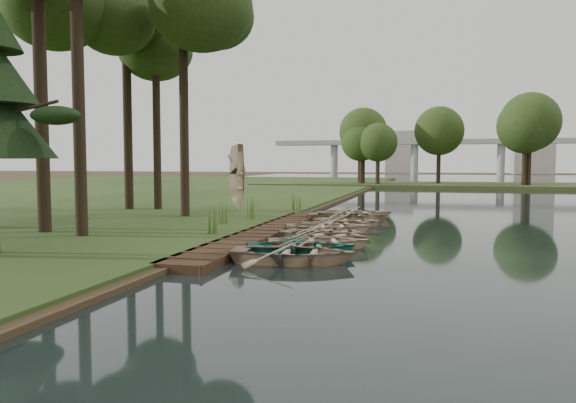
% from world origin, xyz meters
% --- Properties ---
extents(ground, '(300.00, 300.00, 0.00)m').
position_xyz_m(ground, '(0.00, 0.00, 0.00)').
color(ground, '#3D2F1D').
extents(boardwalk, '(1.60, 16.00, 0.30)m').
position_xyz_m(boardwalk, '(-1.60, 0.00, 0.15)').
color(boardwalk, '#342214').
rests_on(boardwalk, ground).
extents(peninsula, '(50.00, 14.00, 0.45)m').
position_xyz_m(peninsula, '(8.00, 50.00, 0.23)').
color(peninsula, '#3A451F').
rests_on(peninsula, ground).
extents(far_trees, '(45.60, 5.60, 8.80)m').
position_xyz_m(far_trees, '(4.67, 50.00, 6.43)').
color(far_trees, black).
rests_on(far_trees, peninsula).
extents(bridge, '(95.90, 4.00, 8.60)m').
position_xyz_m(bridge, '(12.31, 120.00, 7.08)').
color(bridge, '#A5A5A0').
rests_on(bridge, ground).
extents(building_a, '(10.00, 8.00, 18.00)m').
position_xyz_m(building_a, '(30.00, 140.00, 9.00)').
color(building_a, '#A5A5A0').
rests_on(building_a, ground).
extents(building_b, '(8.00, 8.00, 12.00)m').
position_xyz_m(building_b, '(-5.00, 145.00, 6.00)').
color(building_b, '#A5A5A0').
rests_on(building_b, ground).
extents(rowboat_0, '(3.91, 2.96, 0.76)m').
position_xyz_m(rowboat_0, '(1.06, -5.62, 0.43)').
color(rowboat_0, '#C8B191').
rests_on(rowboat_0, water).
extents(rowboat_1, '(4.05, 3.35, 0.73)m').
position_xyz_m(rowboat_1, '(0.99, -4.30, 0.41)').
color(rowboat_1, '#2D7D6C').
rests_on(rowboat_1, water).
extents(rowboat_2, '(4.03, 3.36, 0.72)m').
position_xyz_m(rowboat_2, '(1.29, -3.01, 0.41)').
color(rowboat_2, '#C8B191').
rests_on(rowboat_2, water).
extents(rowboat_3, '(4.16, 3.53, 0.73)m').
position_xyz_m(rowboat_3, '(1.13, -1.28, 0.42)').
color(rowboat_3, '#C8B191').
rests_on(rowboat_3, water).
extents(rowboat_4, '(4.16, 3.64, 0.72)m').
position_xyz_m(rowboat_4, '(1.01, -0.13, 0.41)').
color(rowboat_4, '#C8B191').
rests_on(rowboat_4, water).
extents(rowboat_5, '(4.08, 3.33, 0.74)m').
position_xyz_m(rowboat_5, '(0.83, 1.30, 0.42)').
color(rowboat_5, '#C8B191').
rests_on(rowboat_5, water).
extents(rowboat_6, '(3.63, 3.13, 0.63)m').
position_xyz_m(rowboat_6, '(0.84, 3.07, 0.37)').
color(rowboat_6, '#C8B191').
rests_on(rowboat_6, water).
extents(rowboat_7, '(3.44, 2.67, 0.66)m').
position_xyz_m(rowboat_7, '(1.15, 4.26, 0.38)').
color(rowboat_7, '#C8B191').
rests_on(rowboat_7, water).
extents(rowboat_8, '(4.16, 3.17, 0.81)m').
position_xyz_m(rowboat_8, '(0.85, 6.06, 0.45)').
color(rowboat_8, '#C8B191').
rests_on(rowboat_8, water).
extents(rowboat_9, '(4.74, 4.15, 0.82)m').
position_xyz_m(rowboat_9, '(1.13, 7.36, 0.46)').
color(rowboat_9, '#C8B191').
rests_on(rowboat_9, water).
extents(rowboat_10, '(3.54, 2.82, 0.66)m').
position_xyz_m(rowboat_10, '(0.76, 8.65, 0.38)').
color(rowboat_10, '#C8B191').
rests_on(rowboat_10, water).
extents(stored_rowboat, '(3.96, 2.97, 0.78)m').
position_xyz_m(stored_rowboat, '(-5.49, 7.95, 0.69)').
color(stored_rowboat, '#C8B191').
rests_on(stored_rowboat, bank).
extents(tree_3, '(5.38, 5.38, 13.19)m').
position_xyz_m(tree_3, '(-12.85, 3.91, 11.12)').
color(tree_3, black).
rests_on(tree_3, bank).
extents(tree_4, '(4.93, 4.93, 13.00)m').
position_xyz_m(tree_4, '(-7.23, 4.64, 11.08)').
color(tree_4, black).
rests_on(tree_4, bank).
extents(tree_6, '(4.53, 4.53, 12.07)m').
position_xyz_m(tree_6, '(-10.66, 8.24, 10.32)').
color(tree_6, black).
rests_on(tree_6, bank).
extents(reeds_0, '(0.60, 0.60, 1.02)m').
position_xyz_m(reeds_0, '(-3.14, -1.73, 0.81)').
color(reeds_0, '#3F661E').
rests_on(reeds_0, bank).
extents(reeds_1, '(0.60, 0.60, 1.13)m').
position_xyz_m(reeds_1, '(-3.43, 4.07, 0.86)').
color(reeds_1, '#3F661E').
rests_on(reeds_1, bank).
extents(reeds_2, '(0.60, 0.60, 1.01)m').
position_xyz_m(reeds_2, '(-4.08, 1.92, 0.81)').
color(reeds_2, '#3F661E').
rests_on(reeds_2, bank).
extents(reeds_3, '(0.60, 0.60, 1.05)m').
position_xyz_m(reeds_3, '(-2.60, 9.58, 0.82)').
color(reeds_3, '#3F661E').
rests_on(reeds_3, bank).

